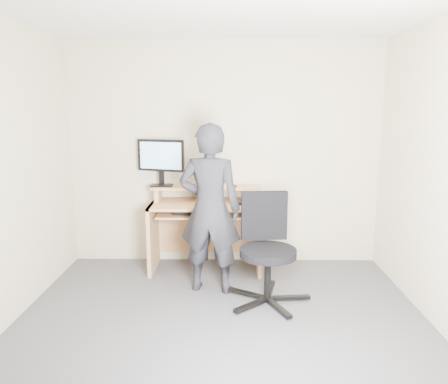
{
  "coord_description": "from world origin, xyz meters",
  "views": [
    {
      "loc": [
        0.08,
        -3.17,
        1.77
      ],
      "look_at": [
        0.01,
        1.05,
        0.95
      ],
      "focal_mm": 35.0,
      "sensor_mm": 36.0,
      "label": 1
    }
  ],
  "objects_px": {
    "monitor": "(161,158)",
    "person": "(210,209)",
    "desk": "(206,219)",
    "office_chair": "(267,245)"
  },
  "relations": [
    {
      "from": "monitor",
      "to": "office_chair",
      "type": "height_order",
      "value": "monitor"
    },
    {
      "from": "desk",
      "to": "office_chair",
      "type": "bearing_deg",
      "value": -54.92
    },
    {
      "from": "desk",
      "to": "monitor",
      "type": "xyz_separation_m",
      "value": [
        -0.5,
        0.06,
        0.67
      ]
    },
    {
      "from": "desk",
      "to": "office_chair",
      "type": "height_order",
      "value": "office_chair"
    },
    {
      "from": "person",
      "to": "desk",
      "type": "bearing_deg",
      "value": -75.34
    },
    {
      "from": "desk",
      "to": "office_chair",
      "type": "xyz_separation_m",
      "value": [
        0.6,
        -0.86,
        -0.01
      ]
    },
    {
      "from": "monitor",
      "to": "office_chair",
      "type": "bearing_deg",
      "value": -23.09
    },
    {
      "from": "monitor",
      "to": "person",
      "type": "height_order",
      "value": "person"
    },
    {
      "from": "monitor",
      "to": "office_chair",
      "type": "xyz_separation_m",
      "value": [
        1.1,
        -0.92,
        -0.69
      ]
    },
    {
      "from": "monitor",
      "to": "desk",
      "type": "bearing_deg",
      "value": 9.98
    }
  ]
}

